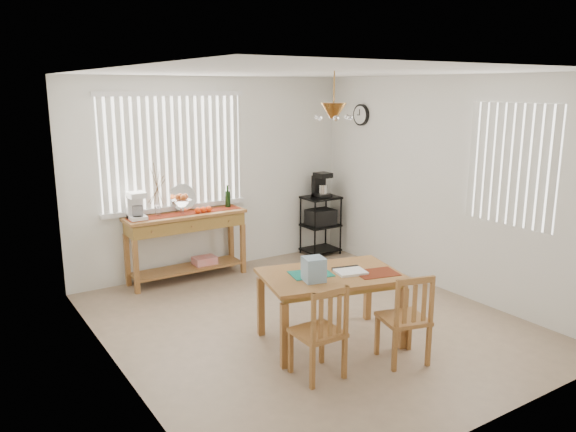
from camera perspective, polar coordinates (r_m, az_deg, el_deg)
ground at (r=6.12m, az=2.06°, el=-10.76°), size 4.00×4.50×0.01m
room_shell at (r=5.67m, az=2.13°, el=5.19°), size 4.20×4.70×2.70m
sideboard at (r=7.35m, az=-10.25°, el=-1.41°), size 1.57×0.44×0.88m
sideboard_items at (r=7.19m, az=-12.33°, el=1.10°), size 1.49×0.37×0.67m
wire_cart at (r=8.41m, az=3.34°, el=-0.35°), size 0.52×0.41×0.88m
cart_items at (r=8.31m, az=3.34°, el=3.12°), size 0.21×0.25×0.36m
dining_table at (r=5.48m, az=4.35°, el=-6.64°), size 1.47×1.13×0.70m
table_items at (r=5.28m, az=3.59°, el=-5.50°), size 1.00×0.69×0.22m
chair_left at (r=4.89m, az=3.28°, el=-11.74°), size 0.40×0.40×0.85m
chair_right at (r=5.24m, az=11.85°, el=-10.19°), size 0.49×0.49×0.86m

